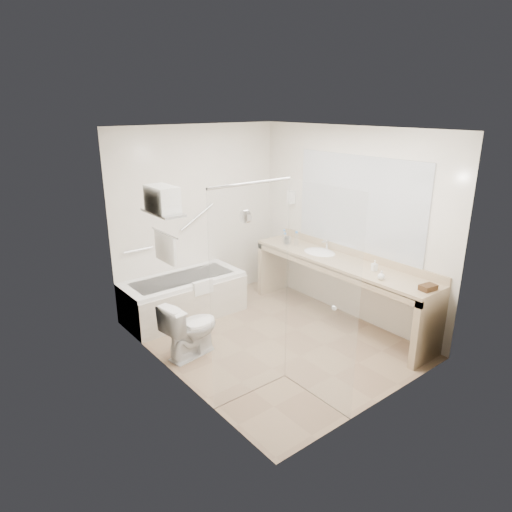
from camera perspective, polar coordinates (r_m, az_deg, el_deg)
floor at (r=5.71m, az=1.90°, el=-10.33°), size 3.20×3.20×0.00m
ceiling at (r=5.00m, az=2.22°, el=15.62°), size 2.60×3.20×0.10m
wall_back at (r=6.48m, az=-7.19°, el=4.97°), size 2.60×0.10×2.50m
wall_front at (r=4.20m, az=16.34°, el=-3.22°), size 2.60×0.10×2.50m
wall_left at (r=4.53m, az=-10.60°, el=-1.19°), size 0.10×3.20×2.50m
wall_right at (r=6.11m, az=11.40°, el=3.93°), size 0.10×3.20×2.50m
bathtub at (r=6.25m, az=-9.01°, el=-5.06°), size 1.60×0.73×0.59m
grab_bar_short at (r=6.10m, az=-14.49°, el=0.74°), size 0.40×0.03×0.03m
grab_bar_long at (r=6.42m, az=-7.38°, el=4.83°), size 0.53×0.03×0.33m
shower_enclosure at (r=4.24m, az=3.62°, el=-4.97°), size 0.96×0.91×2.11m
towel_shelf at (r=4.75m, az=-11.58°, el=6.00°), size 0.24×0.55×0.81m
vanity_counter at (r=6.00m, az=10.40°, el=-2.40°), size 0.55×2.70×0.95m
sink at (r=6.22m, az=7.93°, el=0.23°), size 0.40×0.52×0.14m
faucet at (r=6.29m, az=8.89°, el=1.44°), size 0.03×0.03×0.14m
mirror at (r=5.95m, az=12.61°, el=6.41°), size 0.02×2.00×1.20m
hairdryer_unit at (r=6.74m, az=4.41°, el=7.33°), size 0.08×0.10×0.18m
toilet at (r=5.28m, az=-8.15°, el=-8.97°), size 0.73×0.48×0.66m
amenity_basket at (r=5.23m, az=20.71°, el=-3.70°), size 0.20×0.15×0.06m
soap_bottle_a at (r=5.64m, az=14.56°, el=-1.49°), size 0.10×0.14×0.06m
soap_bottle_b at (r=5.37m, az=15.39°, el=-2.45°), size 0.08×0.11×0.08m
water_bottle_left at (r=6.43m, az=5.08°, el=2.12°), size 0.06×0.06×0.21m
water_bottle_mid at (r=6.44m, az=3.65°, el=2.08°), size 0.06×0.06×0.18m
water_bottle_right at (r=6.61m, az=3.55°, el=2.51°), size 0.06×0.06×0.18m
drinking_glass_near at (r=6.51m, az=4.12°, el=1.96°), size 0.08×0.08×0.10m
drinking_glass_far at (r=6.51m, az=3.92°, el=1.97°), size 0.10×0.10×0.10m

